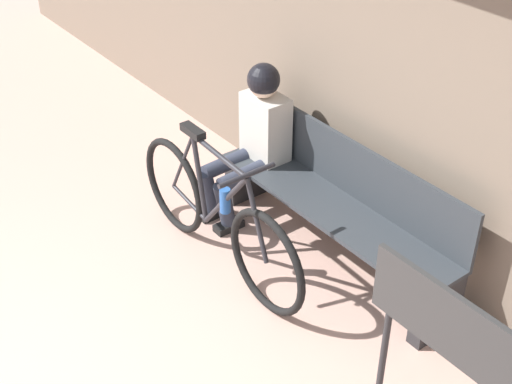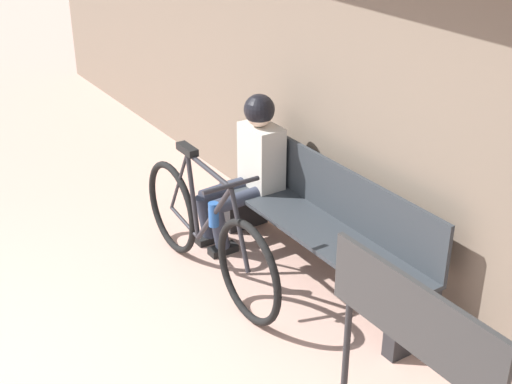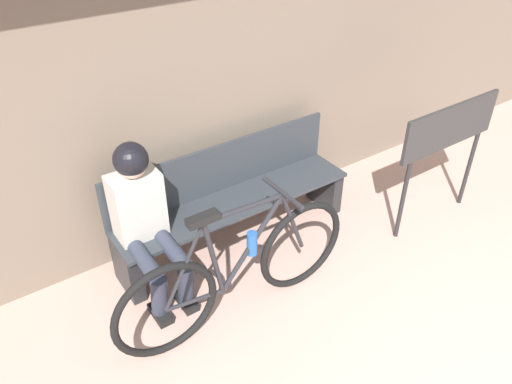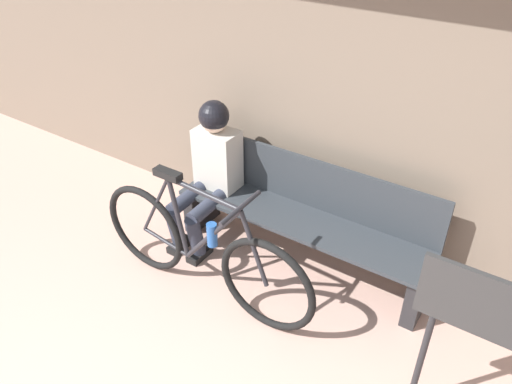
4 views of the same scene
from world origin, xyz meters
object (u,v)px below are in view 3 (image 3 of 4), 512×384
object	(u,v)px
park_bench_near	(232,199)
signboard	(449,135)
bicycle	(239,272)
person_seated	(144,213)

from	to	relation	value
park_bench_near	signboard	size ratio (longest dim) A/B	1.82
bicycle	signboard	xyz separation A→B (m)	(1.95, -0.04, 0.44)
bicycle	person_seated	bearing A→B (deg)	122.00
bicycle	signboard	size ratio (longest dim) A/B	1.64
person_seated	signboard	world-z (taller)	person_seated
bicycle	person_seated	world-z (taller)	person_seated
person_seated	signboard	bearing A→B (deg)	-15.19
signboard	bicycle	bearing A→B (deg)	178.92
park_bench_near	person_seated	distance (m)	0.82
park_bench_near	person_seated	xyz separation A→B (m)	(-0.77, -0.12, 0.26)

